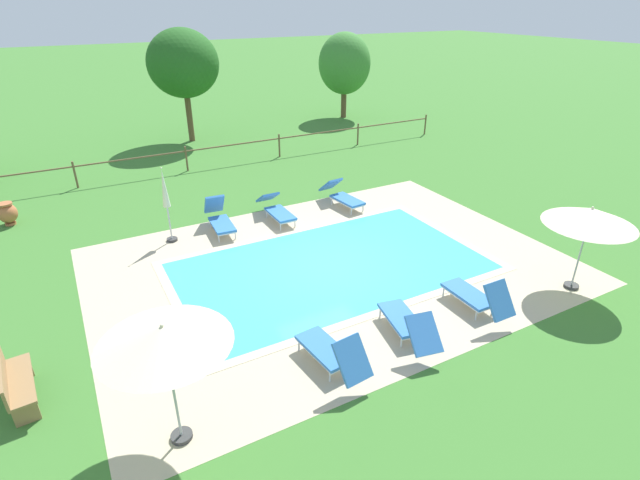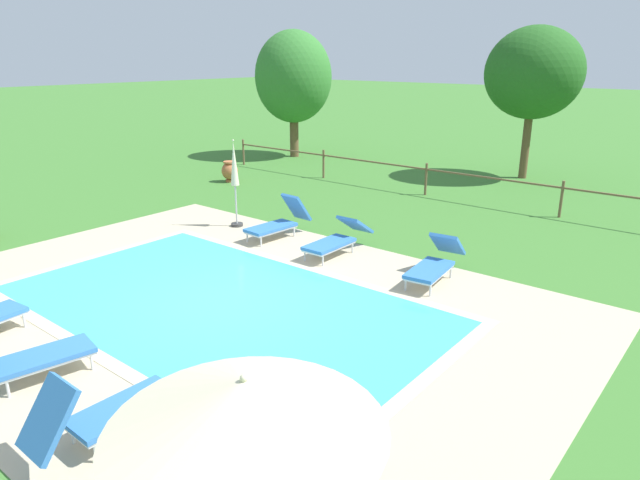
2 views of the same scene
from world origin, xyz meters
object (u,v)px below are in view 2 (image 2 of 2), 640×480
Objects in this scene: terracotta_urn_near_fence at (230,171)px; sun_lounger_north_near_steps at (279,222)px; sun_lounger_south_near_corner at (337,239)px; patio_umbrella_closed_row_west at (235,173)px; tree_far_west at (534,73)px; sun_lounger_north_mid at (104,412)px; sun_lounger_south_mid at (22,358)px; tree_centre at (293,77)px; sun_lounger_north_far at (435,263)px; patio_umbrella_open_foreground at (245,406)px.

sun_lounger_north_near_steps is at bearing -32.25° from terracotta_urn_near_fence.
sun_lounger_south_near_corner is 3.60m from patio_umbrella_closed_row_west.
sun_lounger_south_near_corner is 11.64m from tree_far_west.
tree_far_west is (0.22, 11.13, 3.40)m from sun_lounger_south_near_corner.
tree_far_west is at bearing 71.75° from patio_umbrella_closed_row_west.
sun_lounger_north_mid reaches higher than sun_lounger_south_mid.
patio_umbrella_closed_row_west is 11.88m from tree_far_west.
tree_centre reaches higher than sun_lounger_north_near_steps.
patio_umbrella_closed_row_west reaches higher than terracotta_urn_near_fence.
sun_lounger_north_far is at bearing -37.71° from tree_centre.
sun_lounger_north_far is 11.89m from tree_far_west.
sun_lounger_north_mid is 2.03m from sun_lounger_south_mid.
sun_lounger_north_near_steps is at bearing 131.88° from patio_umbrella_open_foreground.
sun_lounger_north_near_steps is 1.86m from patio_umbrella_closed_row_west.
patio_umbrella_closed_row_west reaches higher than patio_umbrella_open_foreground.
terracotta_urn_near_fence is at bearing 131.93° from sun_lounger_north_mid.
sun_lounger_north_near_steps is 11.75m from tree_far_west.
sun_lounger_north_mid is 2.44× the size of terracotta_urn_near_fence.
tree_far_west reaches higher than patio_umbrella_open_foreground.
sun_lounger_north_mid is at bearing 0.87° from sun_lounger_south_mid.
sun_lounger_south_mid is 18.51m from tree_far_west.
tree_far_west is (-1.72, 18.16, 3.36)m from sun_lounger_north_mid.
sun_lounger_north_mid is 7.29m from sun_lounger_south_near_corner.
tree_centre reaches higher than sun_lounger_north_far.
tree_far_west is at bearing 79.14° from sun_lounger_north_near_steps.
sun_lounger_north_near_steps is 2.49× the size of terracotta_urn_near_fence.
sun_lounger_north_mid is 7.03m from sun_lounger_north_far.
sun_lounger_north_near_steps is at bearing 177.67° from sun_lounger_south_near_corner.
sun_lounger_north_mid is 0.82× the size of patio_umbrella_open_foreground.
sun_lounger_north_mid is 0.90× the size of sun_lounger_south_mid.
tree_centre is at bearing 130.66° from patio_umbrella_open_foreground.
sun_lounger_north_mid reaches higher than sun_lounger_south_near_corner.
sun_lounger_south_near_corner is at bearing 179.44° from sun_lounger_north_far.
patio_umbrella_closed_row_west is (-1.53, -0.01, 1.06)m from sun_lounger_north_near_steps.
patio_umbrella_closed_row_west is 5.79m from terracotta_urn_near_fence.
terracotta_urn_near_fence is at bearing 139.46° from patio_umbrella_closed_row_west.
sun_lounger_south_mid is 19.13m from tree_centre.
sun_lounger_north_near_steps reaches higher than sun_lounger_south_mid.
sun_lounger_north_mid is at bearing -54.89° from tree_centre.
tree_centre is at bearing 135.74° from sun_lounger_south_near_corner.
sun_lounger_north_mid is at bearing -48.07° from terracotta_urn_near_fence.
sun_lounger_north_far is at bearing -78.35° from tree_far_west.
sun_lounger_south_mid is (-0.10, -7.06, 0.02)m from sun_lounger_south_near_corner.
terracotta_urn_near_fence is at bearing -72.18° from tree_centre.
tree_far_west reaches higher than sun_lounger_north_mid.
tree_centre is (-14.38, 16.74, 1.50)m from patio_umbrella_open_foreground.
patio_umbrella_open_foreground is (4.94, -0.39, 1.58)m from sun_lounger_south_mid.
sun_lounger_south_mid is 5.20m from patio_umbrella_open_foreground.
sun_lounger_north_near_steps is 7.36m from sun_lounger_south_mid.
sun_lounger_south_mid is at bearing -64.91° from patio_umbrella_closed_row_west.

